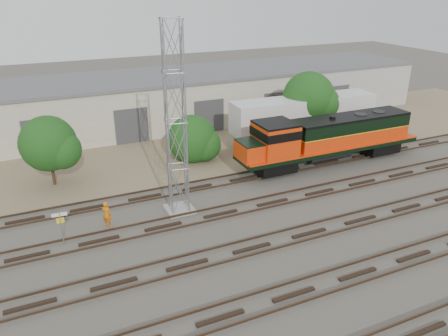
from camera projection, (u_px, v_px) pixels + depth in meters
name	position (u px, v px, depth m)	size (l,w,h in m)	color
ground	(284.00, 213.00, 29.53)	(140.00, 140.00, 0.00)	#47423A
dirt_strip	(202.00, 144.00, 42.10)	(80.00, 16.00, 0.02)	#726047
tracks	(309.00, 233.00, 26.99)	(80.00, 20.40, 0.28)	black
warehouse	(175.00, 98.00, 47.75)	(58.40, 10.40, 5.30)	beige
locomotive	(328.00, 138.00, 36.60)	(16.86, 2.96, 4.05)	black
signal_tower	(176.00, 125.00, 27.42)	(1.85, 1.85, 12.53)	gray
sign_post	(61.00, 222.00, 25.45)	(0.87, 0.09, 2.13)	gray
worker	(107.00, 214.00, 27.60)	(0.63, 0.41, 1.73)	orange
semi_trailer	(307.00, 114.00, 41.59)	(14.44, 3.49, 4.41)	silver
dumpster_blue	(311.00, 110.00, 50.36)	(1.60, 1.50, 1.50)	navy
dumpster_red	(348.00, 114.00, 49.19)	(1.50, 1.40, 1.40)	#9D3511
tree_west	(52.00, 145.00, 32.30)	(4.37, 4.16, 5.45)	#382619
tree_mid	(195.00, 140.00, 37.73)	(4.43, 4.22, 4.22)	#382619
tree_east	(312.00, 99.00, 41.62)	(5.20, 4.95, 6.68)	#382619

